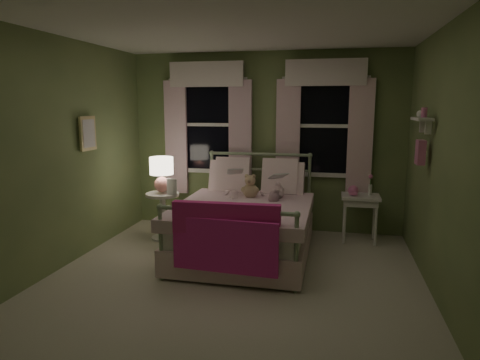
% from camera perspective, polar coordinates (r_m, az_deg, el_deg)
% --- Properties ---
extents(room_shell, '(4.20, 4.20, 4.20)m').
position_cam_1_polar(room_shell, '(4.28, -1.24, 2.65)').
color(room_shell, beige).
rests_on(room_shell, ground).
extents(bed, '(1.58, 2.04, 1.18)m').
position_cam_1_polar(bed, '(5.34, 0.82, -5.87)').
color(bed, white).
rests_on(bed, ground).
extents(pink_throw, '(1.10, 0.19, 0.71)m').
position_cam_1_polar(pink_throw, '(4.32, -1.97, -6.65)').
color(pink_throw, '#CF287F').
rests_on(pink_throw, bed).
extents(child_left, '(0.29, 0.23, 0.70)m').
position_cam_1_polar(child_left, '(5.69, -1.07, 0.65)').
color(child_left, '#F7D1DD').
rests_on(child_left, bed).
extents(child_right, '(0.39, 0.32, 0.75)m').
position_cam_1_polar(child_right, '(5.58, 4.53, 0.70)').
color(child_right, '#F7D1DD').
rests_on(child_right, bed).
extents(book_left, '(0.22, 0.17, 0.26)m').
position_cam_1_polar(book_left, '(5.44, -1.69, 0.66)').
color(book_left, beige).
rests_on(book_left, child_left).
extents(book_right, '(0.23, 0.19, 0.26)m').
position_cam_1_polar(book_right, '(5.34, 4.15, -0.00)').
color(book_right, beige).
rests_on(book_right, child_right).
extents(teddy_bear, '(0.24, 0.20, 0.32)m').
position_cam_1_polar(teddy_bear, '(5.50, 1.38, -1.04)').
color(teddy_bear, tan).
rests_on(teddy_bear, bed).
extents(nightstand_left, '(0.46, 0.46, 0.65)m').
position_cam_1_polar(nightstand_left, '(6.01, -10.24, -3.88)').
color(nightstand_left, white).
rests_on(nightstand_left, ground).
extents(table_lamp, '(0.32, 0.32, 0.48)m').
position_cam_1_polar(table_lamp, '(5.90, -10.41, 1.17)').
color(table_lamp, pink).
rests_on(table_lamp, nightstand_left).
extents(book_nightstand, '(0.22, 0.26, 0.02)m').
position_cam_1_polar(book_nightstand, '(5.84, -9.71, -1.85)').
color(book_nightstand, beige).
rests_on(book_nightstand, nightstand_left).
extents(nightstand_right, '(0.50, 0.40, 0.64)m').
position_cam_1_polar(nightstand_right, '(5.97, 15.75, -2.90)').
color(nightstand_right, white).
rests_on(nightstand_right, ground).
extents(pink_toy, '(0.14, 0.18, 0.14)m').
position_cam_1_polar(pink_toy, '(5.93, 14.86, -1.38)').
color(pink_toy, pink).
rests_on(pink_toy, nightstand_right).
extents(bud_vase, '(0.06, 0.06, 0.28)m').
position_cam_1_polar(bud_vase, '(5.98, 16.98, -0.60)').
color(bud_vase, white).
rests_on(bud_vase, nightstand_right).
extents(window_left, '(1.34, 0.13, 1.96)m').
position_cam_1_polar(window_left, '(6.43, -4.34, 8.00)').
color(window_left, black).
rests_on(window_left, room_shell).
extents(window_right, '(1.34, 0.13, 1.96)m').
position_cam_1_polar(window_right, '(6.15, 11.14, 7.75)').
color(window_right, black).
rests_on(window_right, room_shell).
extents(wall_shelf, '(0.15, 0.50, 0.60)m').
position_cam_1_polar(wall_shelf, '(4.91, 23.03, 5.44)').
color(wall_shelf, white).
rests_on(wall_shelf, room_shell).
extents(framed_picture, '(0.03, 0.32, 0.42)m').
position_cam_1_polar(framed_picture, '(5.58, -19.62, 5.88)').
color(framed_picture, beige).
rests_on(framed_picture, room_shell).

